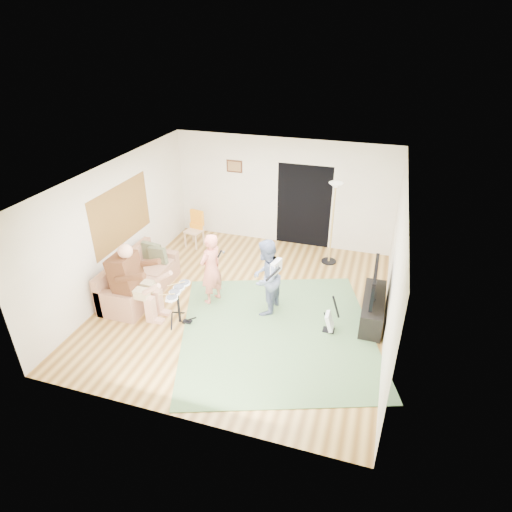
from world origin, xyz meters
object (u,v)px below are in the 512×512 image
at_px(sofa, 137,282).
at_px(guitarist, 266,278).
at_px(guitar_spare, 330,321).
at_px(dining_chair, 195,234).
at_px(television, 374,281).
at_px(tv_cabinet, 373,309).
at_px(drum_kit, 179,307).
at_px(singer, 211,269).
at_px(torchiere_lamp, 333,209).

relative_size(sofa, guitarist, 1.30).
distance_m(guitar_spare, dining_chair, 4.57).
bearing_deg(television, sofa, -173.89).
xyz_separation_m(dining_chair, tv_cabinet, (4.56, -1.89, -0.08)).
bearing_deg(drum_kit, television, 18.54).
bearing_deg(singer, guitar_spare, 105.20).
xyz_separation_m(singer, tv_cabinet, (3.17, 0.32, -0.51)).
bearing_deg(sofa, torchiere_lamp, 34.66).
bearing_deg(dining_chair, drum_kit, -59.96).
relative_size(guitarist, dining_chair, 1.69).
distance_m(guitarist, dining_chair, 3.40).
height_order(singer, guitarist, guitarist).
bearing_deg(torchiere_lamp, tv_cabinet, -60.74).
height_order(drum_kit, guitar_spare, guitar_spare).
xyz_separation_m(drum_kit, singer, (0.33, 0.84, 0.43)).
bearing_deg(television, tv_cabinet, 0.00).
bearing_deg(sofa, singer, 6.51).
distance_m(drum_kit, television, 3.68).
bearing_deg(sofa, drum_kit, -26.75).
relative_size(sofa, torchiere_lamp, 1.02).
bearing_deg(guitar_spare, drum_kit, -168.75).
relative_size(sofa, dining_chair, 2.20).
distance_m(singer, guitar_spare, 2.51).
bearing_deg(guitarist, television, 105.19).
xyz_separation_m(guitarist, television, (1.98, 0.34, 0.08)).
bearing_deg(guitarist, sofa, -80.97).
bearing_deg(tv_cabinet, drum_kit, -161.71).
relative_size(drum_kit, guitarist, 0.49).
height_order(drum_kit, tv_cabinet, drum_kit).
relative_size(guitar_spare, television, 0.67).
bearing_deg(sofa, television, 6.11).
bearing_deg(singer, television, 117.71).
relative_size(torchiere_lamp, dining_chair, 2.16).
height_order(singer, tv_cabinet, singer).
bearing_deg(guitar_spare, guitarist, 168.46).
bearing_deg(television, torchiere_lamp, 118.17).
bearing_deg(television, guitarist, -170.33).
xyz_separation_m(guitarist, dining_chair, (-2.52, 2.23, -0.45)).
distance_m(guitar_spare, tv_cabinet, 0.94).
bearing_deg(drum_kit, tv_cabinet, 18.29).
height_order(tv_cabinet, television, television).
xyz_separation_m(torchiere_lamp, tv_cabinet, (1.13, -2.02, -1.10)).
relative_size(drum_kit, guitar_spare, 0.96).
xyz_separation_m(singer, guitarist, (1.13, -0.02, 0.02)).
bearing_deg(torchiere_lamp, sofa, -145.34).
height_order(sofa, singer, singer).
xyz_separation_m(singer, guitar_spare, (2.44, -0.28, -0.53)).
distance_m(torchiere_lamp, television, 2.35).
height_order(dining_chair, television, television).
height_order(torchiere_lamp, dining_chair, torchiere_lamp).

